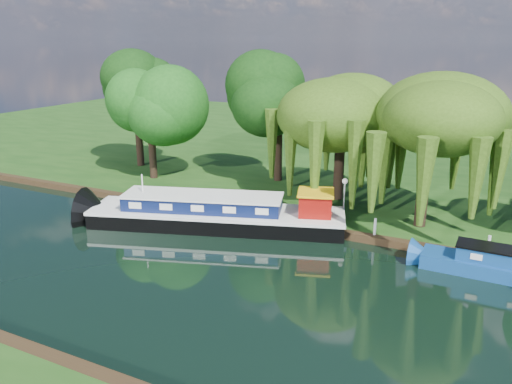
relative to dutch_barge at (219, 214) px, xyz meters
The scene contains 11 objects.
ground 9.23m from the dutch_barge, 46.00° to the right, with size 120.00×120.00×0.00m, color black.
far_bank 28.13m from the dutch_barge, 76.88° to the left, with size 120.00×52.00×0.45m, color #15390F.
dutch_barge is the anchor object (origin of this frame).
red_dinghy 6.52m from the dutch_barge, behind, with size 2.27×3.18×0.66m, color maroon.
willow_left 10.77m from the dutch_barge, 54.10° to the left, with size 6.83×6.83×8.18m.
willow_right 13.56m from the dutch_barge, 21.37° to the left, with size 6.75×6.75×8.23m.
tree_far_left 12.92m from the dutch_barge, 147.18° to the left, with size 5.37×5.37×8.66m.
tree_far_back 17.35m from the dutch_barge, 145.54° to the left, with size 5.40×5.40×9.08m.
tree_far_mid 11.73m from the dutch_barge, 92.10° to the left, with size 5.64×5.64×9.22m.
lamppost 8.07m from the dutch_barge, 29.45° to the left, with size 0.36×0.36×2.56m.
mooring_posts 6.15m from the dutch_barge, 16.90° to the left, with size 19.16×0.16×1.00m.
Camera 1 is at (8.64, -18.80, 11.30)m, focal length 35.00 mm.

